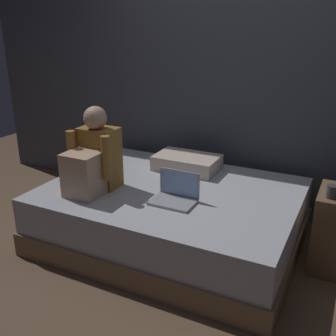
{
  "coord_description": "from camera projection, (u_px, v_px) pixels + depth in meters",
  "views": [
    {
      "loc": [
        1.07,
        -2.32,
        1.73
      ],
      "look_at": [
        -0.13,
        0.1,
        0.73
      ],
      "focal_mm": 42.39,
      "sensor_mm": 36.0,
      "label": 1
    }
  ],
  "objects": [
    {
      "name": "laptop",
      "position": [
        176.0,
        194.0,
        2.92
      ],
      "size": [
        0.32,
        0.23,
        0.22
      ],
      "color": "#9EA0A5",
      "rests_on": "bed"
    },
    {
      "name": "mug",
      "position": [
        332.0,
        192.0,
        2.69
      ],
      "size": [
        0.08,
        0.08,
        0.09
      ],
      "primitive_type": "cylinder",
      "color": "#3D3D42",
      "rests_on": "nightstand"
    },
    {
      "name": "pillow",
      "position": [
        187.0,
        162.0,
        3.55
      ],
      "size": [
        0.56,
        0.36,
        0.13
      ],
      "primitive_type": "cube",
      "color": "beige",
      "rests_on": "bed"
    },
    {
      "name": "ground_plane",
      "position": [
        178.0,
        265.0,
        3.0
      ],
      "size": [
        8.0,
        8.0,
        0.0
      ],
      "primitive_type": "plane",
      "color": "brown"
    },
    {
      "name": "wall_back",
      "position": [
        237.0,
        67.0,
        3.54
      ],
      "size": [
        5.6,
        0.1,
        2.7
      ],
      "primitive_type": "cube",
      "color": "#424751",
      "rests_on": "ground_plane"
    },
    {
      "name": "bed",
      "position": [
        172.0,
        215.0,
        3.25
      ],
      "size": [
        2.0,
        1.5,
        0.48
      ],
      "color": "#7A6047",
      "rests_on": "ground_plane"
    },
    {
      "name": "person_sitting",
      "position": [
        93.0,
        159.0,
        3.07
      ],
      "size": [
        0.39,
        0.44,
        0.66
      ],
      "color": "olive",
      "rests_on": "bed"
    }
  ]
}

